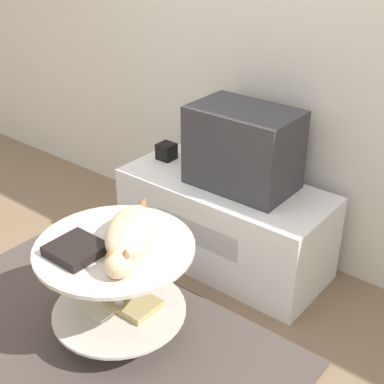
# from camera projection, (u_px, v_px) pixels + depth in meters

# --- Properties ---
(ground_plane) EXTENTS (12.00, 12.00, 0.00)m
(ground_plane) POSITION_uv_depth(u_px,v_px,m) (99.00, 337.00, 2.52)
(ground_plane) COLOR #7F664C
(wall_back) EXTENTS (8.00, 0.05, 2.60)m
(wall_back) POSITION_uv_depth(u_px,v_px,m) (255.00, 15.00, 2.74)
(wall_back) COLOR silver
(wall_back) RESTS_ON ground_plane
(rug) EXTENTS (1.85, 1.04, 0.02)m
(rug) POSITION_uv_depth(u_px,v_px,m) (99.00, 335.00, 2.51)
(rug) COLOR #4C423D
(rug) RESTS_ON ground_plane
(tv_stand) EXTENTS (1.16, 0.50, 0.49)m
(tv_stand) POSITION_uv_depth(u_px,v_px,m) (224.00, 222.00, 2.96)
(tv_stand) COLOR white
(tv_stand) RESTS_ON ground_plane
(tv) EXTENTS (0.54, 0.35, 0.42)m
(tv) POSITION_uv_depth(u_px,v_px,m) (243.00, 148.00, 2.73)
(tv) COLOR #333338
(tv) RESTS_ON tv_stand
(speaker) EXTENTS (0.09, 0.09, 0.09)m
(speaker) POSITION_uv_depth(u_px,v_px,m) (166.00, 151.00, 3.09)
(speaker) COLOR black
(speaker) RESTS_ON tv_stand
(coffee_table) EXTENTS (0.70, 0.70, 0.49)m
(coffee_table) POSITION_uv_depth(u_px,v_px,m) (118.00, 280.00, 2.37)
(coffee_table) COLOR #B2B2B7
(coffee_table) RESTS_ON rug
(dvd_box) EXTENTS (0.21, 0.20, 0.04)m
(dvd_box) POSITION_uv_depth(u_px,v_px,m) (75.00, 249.00, 2.22)
(dvd_box) COLOR black
(dvd_box) RESTS_ON coffee_table
(cat) EXTENTS (0.39, 0.54, 0.14)m
(cat) POSITION_uv_depth(u_px,v_px,m) (129.00, 234.00, 2.24)
(cat) COLOR beige
(cat) RESTS_ON coffee_table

